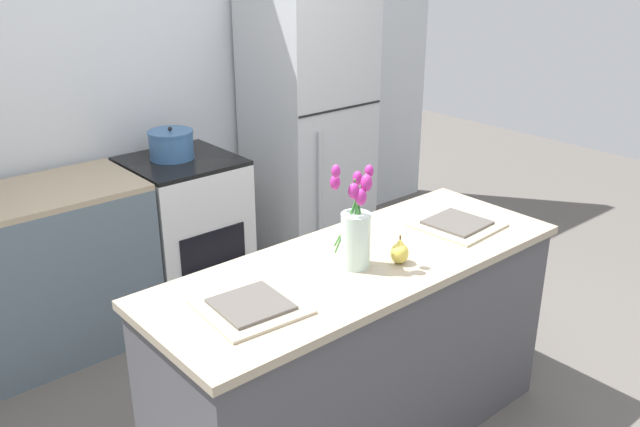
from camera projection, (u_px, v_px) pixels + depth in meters
The scene contains 9 objects.
back_wall at pixel (124, 72), 3.93m from camera, with size 5.20×0.08×2.70m.
kitchen_island at pixel (358, 353), 2.86m from camera, with size 1.80×0.66×0.88m.
stove_range at pixel (186, 231), 4.04m from camera, with size 0.60×0.61×0.90m.
refrigerator at pixel (308, 132), 4.45m from camera, with size 0.68×0.67×1.78m.
flower_vase at pixel (355, 230), 2.58m from camera, with size 0.16×0.16×0.42m.
pear_figurine at pixel (400, 252), 2.65m from camera, with size 0.07×0.07×0.12m.
plate_setting_left at pixel (251, 306), 2.33m from camera, with size 0.35×0.35×0.02m.
plate_setting_right at pixel (457, 224), 3.00m from camera, with size 0.35×0.35×0.02m.
cooking_pot at pixel (171, 145), 3.86m from camera, with size 0.26×0.26×0.19m.
Camera 1 is at (-1.70, -1.74, 2.07)m, focal length 38.00 mm.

